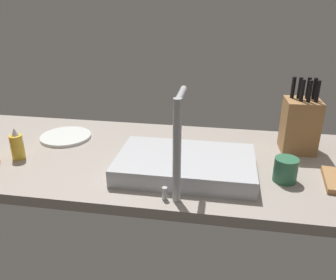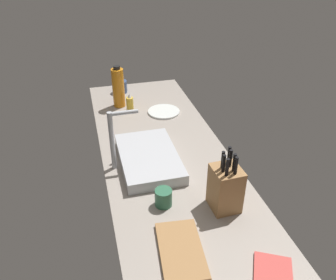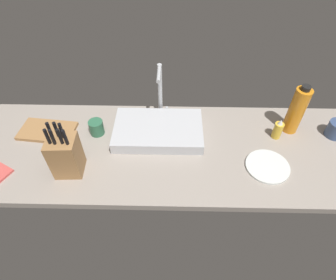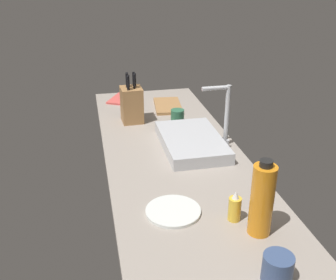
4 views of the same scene
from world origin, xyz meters
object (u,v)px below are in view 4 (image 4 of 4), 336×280
Objects in this scene: sink_basin at (192,142)px; dinner_plate at (173,211)px; knife_block at (132,104)px; cutting_board at (168,106)px; faucet at (225,111)px; water_bottle at (262,200)px; coffee_mug at (277,268)px; ceramic_cup at (177,116)px; dish_towel at (122,99)px; soap_bottle at (235,208)px.

sink_basin reaches higher than dinner_plate.
knife_block is 0.98× the size of cutting_board.
knife_block is (-40.51, -40.45, -7.57)cm from faucet.
water_bottle is 24.01cm from coffee_mug.
sink_basin is 47.36cm from knife_block.
sink_basin is at bearing -92.38° from faucet.
coffee_mug is at bearing 0.43° from ceramic_cup.
dinner_plate is at bearing -10.85° from cutting_board.
sink_basin is at bearing 18.59° from dish_towel.
dinner_plate is (51.83, -37.01, -17.48)cm from faucet.
sink_basin is 91.67cm from coffee_mug.
water_bottle reaches higher than cutting_board.
faucet is 70.04cm from water_bottle.
ceramic_cup reaches higher than sink_basin.
cutting_board is 113.24cm from dinner_plate.
dinner_plate is at bearing -123.22° from water_bottle.
knife_block is at bearing -166.67° from soap_bottle.
dish_towel is 2.38× the size of coffee_mug.
faucet is (0.67, 16.00, 15.18)cm from sink_basin.
knife_block is 1.35× the size of dinner_plate.
cutting_board reaches higher than dish_towel.
faucet reaches higher than dish_towel.
faucet is at bearing 25.58° from ceramic_cup.
knife_block is (-39.84, -24.44, 7.60)cm from sink_basin.
dinner_plate is at bearing -150.39° from coffee_mug.
dinner_plate is at bearing 2.40° from dish_towel.
knife_block is 134.12cm from coffee_mug.
faucet is at bearing 14.80° from cutting_board.
cutting_board is 119.99cm from soap_bottle.
dinner_plate is 131.46cm from dish_towel.
water_bottle reaches higher than ceramic_cup.
faucet is 3.93× the size of ceramic_cup.
ceramic_cup is at bearing 165.86° from dinner_plate.
soap_bottle is 0.54× the size of dish_towel.
ceramic_cup is at bearing -154.42° from faucet.
dish_towel is (-140.04, -26.01, -4.40)cm from soap_bottle.
cutting_board is 1.31× the size of dish_towel.
sink_basin is 3.87× the size of soap_bottle.
cutting_board is 1.38× the size of dinner_plate.
faucet is at bearing 164.74° from soap_bottle.
cutting_board is at bearing 179.69° from sink_basin.
sink_basin is at bearing -175.68° from water_bottle.
sink_basin is 2.10× the size of dish_towel.
coffee_mug reaches higher than cutting_board.
faucet reaches higher than cutting_board.
sink_basin is 70.65cm from water_bottle.
faucet reaches higher than dinner_plate.
sink_basin is at bearing -0.31° from cutting_board.
knife_block is at bearing -107.33° from ceramic_cup.
dinner_plate is 2.61× the size of ceramic_cup.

